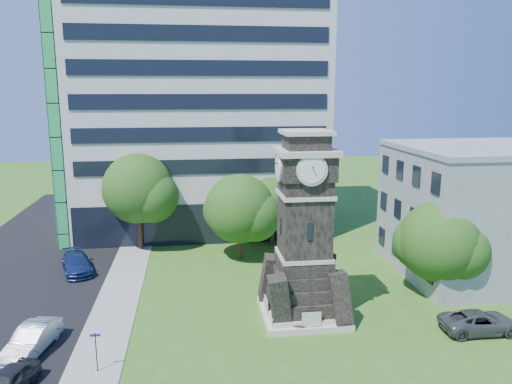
{
  "coord_description": "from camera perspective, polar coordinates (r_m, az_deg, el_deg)",
  "views": [
    {
      "loc": [
        -3.99,
        -28.05,
        14.62
      ],
      "look_at": [
        0.62,
        7.66,
        7.27
      ],
      "focal_mm": 35.0,
      "sensor_mm": 36.0,
      "label": 1
    }
  ],
  "objects": [
    {
      "name": "tree_ne",
      "position": [
        47.29,
        1.9,
        -1.56
      ],
      "size": [
        5.56,
        5.06,
        6.6
      ],
      "rotation": [
        0.0,
        0.0,
        -0.33
      ],
      "color": "#332114",
      "rests_on": "ground"
    },
    {
      "name": "sidewalk",
      "position": [
        36.54,
        -15.76,
        -12.45
      ],
      "size": [
        3.0,
        70.0,
        0.06
      ],
      "primitive_type": "cube",
      "color": "gray",
      "rests_on": "ground"
    },
    {
      "name": "park_bench",
      "position": [
        31.86,
        3.65,
        -14.72
      ],
      "size": [
        1.95,
        0.52,
        1.01
      ],
      "rotation": [
        0.0,
        0.0,
        -0.28
      ],
      "color": "black",
      "rests_on": "ground"
    },
    {
      "name": "street_sign",
      "position": [
        28.59,
        -17.82,
        -16.58
      ],
      "size": [
        0.54,
        0.05,
        2.25
      ],
      "rotation": [
        0.0,
        0.0,
        -0.02
      ],
      "color": "black",
      "rests_on": "ground"
    },
    {
      "name": "clock_tower",
      "position": [
        32.23,
        5.52,
        -5.35
      ],
      "size": [
        5.4,
        5.4,
        12.22
      ],
      "color": "beige",
      "rests_on": "ground"
    },
    {
      "name": "tree_nw",
      "position": [
        46.94,
        -13.21,
        0.13
      ],
      "size": [
        7.08,
        6.43,
        9.03
      ],
      "rotation": [
        0.0,
        0.0,
        0.29
      ],
      "color": "#332114",
      "rests_on": "ground"
    },
    {
      "name": "tree_east",
      "position": [
        37.78,
        20.3,
        -5.56
      ],
      "size": [
        6.33,
        5.76,
        7.02
      ],
      "rotation": [
        0.0,
        0.0,
        0.17
      ],
      "color": "#332114",
      "rests_on": "ground"
    },
    {
      "name": "car_street_south",
      "position": [
        28.65,
        -26.54,
        -18.93
      ],
      "size": [
        2.62,
        4.15,
        1.32
      ],
      "primitive_type": "imported",
      "rotation": [
        0.0,
        0.0,
        -0.3
      ],
      "color": "black",
      "rests_on": "ground"
    },
    {
      "name": "office_tall",
      "position": [
        53.9,
        -6.64,
        11.05
      ],
      "size": [
        26.2,
        15.11,
        28.6
      ],
      "color": "silver",
      "rests_on": "ground"
    },
    {
      "name": "car_east_lot",
      "position": [
        34.48,
        24.21,
        -13.4
      ],
      "size": [
        4.88,
        2.32,
        1.34
      ],
      "primitive_type": "imported",
      "rotation": [
        0.0,
        0.0,
        1.55
      ],
      "color": "#47474C",
      "rests_on": "ground"
    },
    {
      "name": "car_street_mid",
      "position": [
        32.16,
        -24.19,
        -15.09
      ],
      "size": [
        2.44,
        4.77,
        1.5
      ],
      "primitive_type": "imported",
      "rotation": [
        0.0,
        0.0,
        -0.19
      ],
      "color": "#A1A4A8",
      "rests_on": "ground"
    },
    {
      "name": "ground",
      "position": [
        31.88,
        0.69,
        -15.75
      ],
      "size": [
        160.0,
        160.0,
        0.0
      ],
      "primitive_type": "plane",
      "color": "#375F1B",
      "rests_on": "ground"
    },
    {
      "name": "car_street_north",
      "position": [
        43.71,
        -19.8,
        -7.68
      ],
      "size": [
        3.57,
        5.49,
        1.48
      ],
      "primitive_type": "imported",
      "rotation": [
        0.0,
        0.0,
        0.32
      ],
      "color": "navy",
      "rests_on": "ground"
    },
    {
      "name": "office_low",
      "position": [
        44.3,
        25.63,
        -1.88
      ],
      "size": [
        15.2,
        12.2,
        10.4
      ],
      "color": "#989A9D",
      "rests_on": "ground"
    },
    {
      "name": "tree_nc",
      "position": [
        43.24,
        -1.76,
        -2.15
      ],
      "size": [
        6.63,
        6.03,
        7.58
      ],
      "rotation": [
        0.0,
        0.0,
        0.27
      ],
      "color": "#332114",
      "rests_on": "ground"
    }
  ]
}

